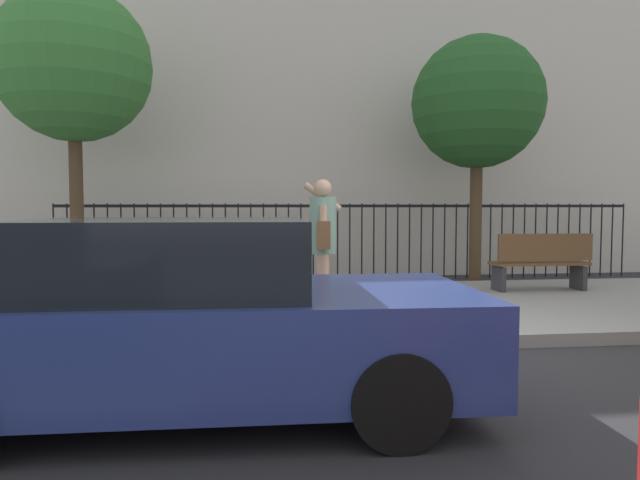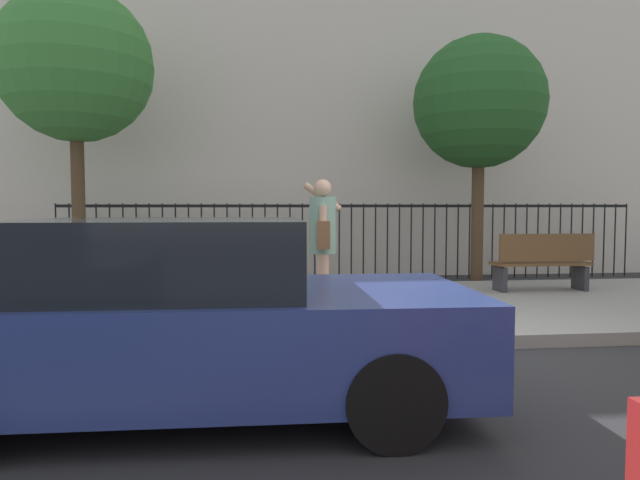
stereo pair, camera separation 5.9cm
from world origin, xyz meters
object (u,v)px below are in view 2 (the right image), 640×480
at_px(pedestrian_on_phone, 323,236).
at_px(parked_hatchback, 186,319).
at_px(street_bench, 543,261).
at_px(street_tree_near, 479,103).
at_px(street_tree_mid, 75,66).

bearing_deg(pedestrian_on_phone, parked_hatchback, -115.44).
relative_size(parked_hatchback, street_bench, 2.65).
relative_size(parked_hatchback, street_tree_near, 0.89).
bearing_deg(street_tree_mid, parked_hatchback, -67.23).
xyz_separation_m(pedestrian_on_phone, street_tree_mid, (-3.86, 3.02, 2.75)).
xyz_separation_m(pedestrian_on_phone, street_tree_near, (3.38, 3.31, 2.32)).
bearing_deg(street_bench, street_tree_mid, 169.82).
bearing_deg(parked_hatchback, street_tree_mid, 112.77).
height_order(street_tree_near, street_tree_mid, street_tree_mid).
bearing_deg(street_bench, parked_hatchback, -139.00).
distance_m(pedestrian_on_phone, street_tree_mid, 5.62).
relative_size(parked_hatchback, pedestrian_on_phone, 2.44).
distance_m(pedestrian_on_phone, street_tree_near, 5.27).
height_order(parked_hatchback, pedestrian_on_phone, pedestrian_on_phone).
relative_size(parked_hatchback, street_tree_mid, 0.81).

